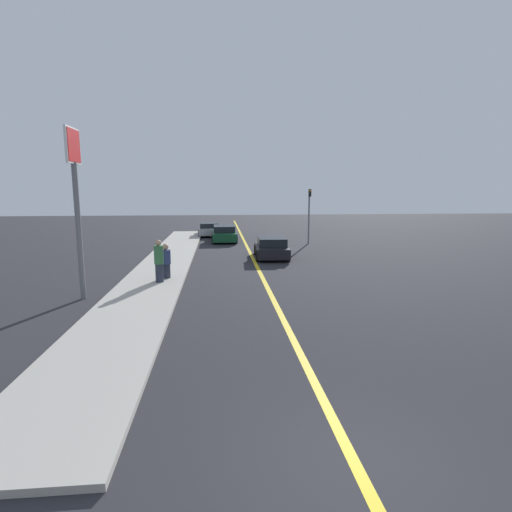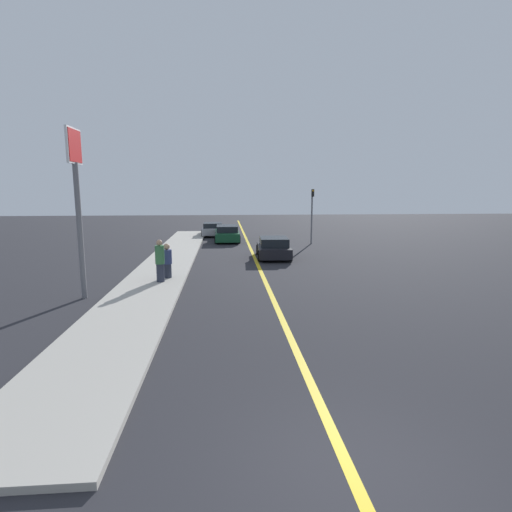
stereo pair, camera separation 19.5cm
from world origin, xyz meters
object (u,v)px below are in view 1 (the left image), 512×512
Objects in this scene: car_ahead_center at (224,234)px; pedestrian_near_curb at (159,261)px; car_far_distant at (210,229)px; pedestrian_mid_group at (166,261)px; roadside_sign at (75,181)px; car_near_right_lane at (271,248)px; traffic_light at (309,211)px.

pedestrian_near_curb is at bearing -102.15° from car_ahead_center.
car_far_distant is 2.12× the size of pedestrian_near_curb.
car_ahead_center is 2.90× the size of pedestrian_mid_group.
roadside_sign is at bearing -109.09° from car_ahead_center.
car_near_right_lane is 1.02× the size of car_far_distant.
traffic_light reaches higher than car_ahead_center.
car_far_distant is 18.57m from pedestrian_near_curb.
pedestrian_near_curb reaches higher than pedestrian_mid_group.
pedestrian_mid_group reaches higher than car_ahead_center.
car_near_right_lane reaches higher than car_far_distant.
car_far_distant is 0.62× the size of roadside_sign.
pedestrian_near_curb is 15.61m from traffic_light.
roadside_sign is (-4.30, -20.44, 3.80)m from car_far_distant.
traffic_light is at bearing 53.17° from pedestrian_near_curb.
car_ahead_center is 17.80m from roadside_sign.
pedestrian_near_curb is 0.82m from pedestrian_mid_group.
roadside_sign is at bearing -134.86° from pedestrian_mid_group.
traffic_light is at bearing 50.51° from roadside_sign.
car_ahead_center is at bearing 110.98° from car_near_right_lane.
roadside_sign is at bearing -129.49° from traffic_light.
traffic_light is at bearing -18.84° from car_ahead_center.
car_near_right_lane is 2.16× the size of pedestrian_near_curb.
pedestrian_near_curb is at bearing -126.83° from traffic_light.
car_near_right_lane is at bearing -71.72° from car_far_distant.
car_near_right_lane is 8.62m from pedestrian_near_curb.
car_far_distant is at bearing 141.41° from traffic_light.
car_near_right_lane is 12.37m from roadside_sign.
roadside_sign is at bearing -132.08° from car_near_right_lane.
traffic_light reaches higher than car_near_right_lane.
car_ahead_center reaches higher than car_far_distant.
pedestrian_mid_group is 0.25× the size of roadside_sign.
pedestrian_near_curb is at bearing -129.10° from car_near_right_lane.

